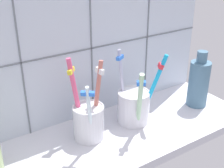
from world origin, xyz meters
The scene contains 5 objects.
counter_slab centered at (0.00, 0.00, 1.00)cm, with size 64.00×22.00×2.00cm, color silver.
tile_wall_back centered at (0.00, 12.00, 22.50)cm, with size 64.00×2.20×45.00cm.
toothbrush_cup_left centered at (-5.95, 2.56, 6.55)cm, with size 7.26×8.78×17.98cm.
toothbrush_cup_right centered at (5.91, 2.38, 6.39)cm, with size 9.66×10.77×17.12cm.
ceramic_vase centered at (24.25, -0.45, 8.23)cm, with size 5.06×5.06×14.46cm.
Camera 1 is at (-31.97, -46.14, 41.02)cm, focal length 49.33 mm.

